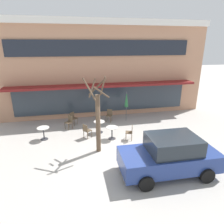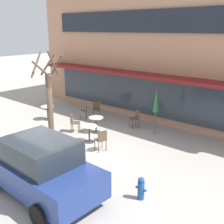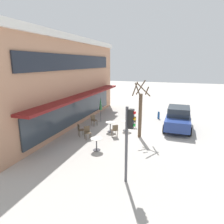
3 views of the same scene
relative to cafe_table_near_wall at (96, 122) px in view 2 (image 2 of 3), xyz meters
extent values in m
plane|color=#ADA8A0|center=(0.80, -2.91, -0.52)|extent=(80.00, 80.00, 0.00)
cube|color=tan|center=(0.80, 7.09, 3.06)|extent=(16.39, 8.00, 7.15)
cube|color=maroon|center=(0.80, 2.54, 2.03)|extent=(13.93, 1.10, 0.16)
cube|color=#1E232D|center=(0.80, 3.03, 4.63)|extent=(13.12, 0.10, 1.10)
cube|color=#2D3842|center=(0.80, 3.03, 0.83)|extent=(13.12, 0.10, 1.90)
cylinder|color=#333338|center=(0.00, 0.00, -0.50)|extent=(0.44, 0.44, 0.03)
cylinder|color=#333338|center=(0.00, 0.00, -0.14)|extent=(0.07, 0.07, 0.70)
cylinder|color=silver|center=(0.00, 0.00, 0.23)|extent=(0.70, 0.70, 0.03)
cylinder|color=#333338|center=(-3.38, -0.30, -0.50)|extent=(0.44, 0.44, 0.03)
cylinder|color=#333338|center=(-3.38, -0.30, -0.14)|extent=(0.07, 0.07, 0.70)
cylinder|color=silver|center=(-3.38, -0.30, 0.23)|extent=(0.70, 0.70, 0.03)
cylinder|color=#333338|center=(0.60, -1.06, -0.50)|extent=(0.44, 0.44, 0.03)
cylinder|color=#333338|center=(0.60, -1.06, -0.14)|extent=(0.07, 0.07, 0.70)
cylinder|color=silver|center=(0.60, -1.06, 0.23)|extent=(0.70, 0.70, 0.03)
cylinder|color=#4C4C51|center=(2.24, 1.67, 0.58)|extent=(0.04, 0.04, 2.20)
cone|color=#286B38|center=(2.24, 1.67, 1.13)|extent=(0.28, 0.28, 1.10)
cylinder|color=brown|center=(1.03, 1.51, -0.29)|extent=(0.04, 0.04, 0.45)
cylinder|color=brown|center=(0.74, 1.68, -0.29)|extent=(0.04, 0.04, 0.45)
cylinder|color=brown|center=(1.20, 1.81, -0.29)|extent=(0.04, 0.04, 0.45)
cylinder|color=brown|center=(0.90, 1.98, -0.29)|extent=(0.04, 0.04, 0.45)
cube|color=brown|center=(0.97, 1.74, -0.05)|extent=(0.54, 0.54, 0.04)
cube|color=brown|center=(1.06, 1.90, 0.17)|extent=(0.37, 0.23, 0.40)
cylinder|color=brown|center=(-1.95, 0.73, -0.29)|extent=(0.04, 0.04, 0.45)
cylinder|color=brown|center=(-2.17, 0.99, -0.29)|extent=(0.04, 0.04, 0.45)
cylinder|color=brown|center=(-1.69, 0.95, -0.29)|extent=(0.04, 0.04, 0.45)
cylinder|color=brown|center=(-1.92, 1.21, -0.29)|extent=(0.04, 0.04, 0.45)
cube|color=brown|center=(-1.93, 0.97, -0.05)|extent=(0.56, 0.56, 0.04)
cube|color=brown|center=(-1.80, 1.09, 0.17)|extent=(0.29, 0.33, 0.40)
cylinder|color=brown|center=(-0.77, -0.36, -0.29)|extent=(0.04, 0.04, 0.45)
cylinder|color=brown|center=(-0.57, -0.63, -0.29)|extent=(0.04, 0.04, 0.45)
cylinder|color=brown|center=(-1.05, -0.56, -0.29)|extent=(0.04, 0.04, 0.45)
cylinder|color=brown|center=(-0.84, -0.83, -0.29)|extent=(0.04, 0.04, 0.45)
cube|color=brown|center=(-0.81, -0.59, -0.05)|extent=(0.56, 0.56, 0.04)
cube|color=brown|center=(-0.95, -0.70, 0.17)|extent=(0.27, 0.35, 0.40)
cylinder|color=brown|center=(-1.31, 1.65, -0.29)|extent=(0.04, 0.04, 0.45)
cylinder|color=brown|center=(-1.56, 1.41, -0.29)|extent=(0.04, 0.04, 0.45)
cylinder|color=brown|center=(-1.55, 1.89, -0.29)|extent=(0.04, 0.04, 0.45)
cylinder|color=brown|center=(-1.79, 1.66, -0.29)|extent=(0.04, 0.04, 0.45)
cube|color=brown|center=(-1.55, 1.65, -0.05)|extent=(0.57, 0.57, 0.04)
cube|color=brown|center=(-1.68, 1.78, 0.17)|extent=(0.32, 0.30, 0.40)
cylinder|color=brown|center=(1.35, -1.48, -0.29)|extent=(0.04, 0.04, 0.45)
cylinder|color=brown|center=(1.45, -1.16, -0.29)|extent=(0.04, 0.04, 0.45)
cylinder|color=brown|center=(1.67, -1.59, -0.29)|extent=(0.04, 0.04, 0.45)
cylinder|color=brown|center=(1.78, -1.27, -0.29)|extent=(0.04, 0.04, 0.45)
cube|color=brown|center=(1.56, -1.38, -0.05)|extent=(0.50, 0.50, 0.04)
cube|color=brown|center=(1.73, -1.43, 0.17)|extent=(0.16, 0.39, 0.40)
cube|color=navy|center=(2.29, -4.84, 0.18)|extent=(4.23, 1.88, 0.76)
cube|color=#232B33|center=(2.44, -4.84, 0.90)|extent=(2.13, 1.64, 0.68)
cylinder|color=black|center=(1.01, -3.92, -0.20)|extent=(0.64, 0.23, 0.64)
cylinder|color=black|center=(3.58, -5.77, -0.20)|extent=(0.64, 0.23, 0.64)
cylinder|color=black|center=(3.61, -3.97, -0.20)|extent=(0.64, 0.23, 0.64)
cylinder|color=brown|center=(-0.39, -2.32, 1.02)|extent=(0.24, 0.24, 3.08)
cylinder|color=brown|center=(-0.10, -2.24, 2.97)|extent=(0.25, 0.66, 1.04)
cylinder|color=brown|center=(-0.32, -1.89, 2.88)|extent=(0.92, 0.22, 0.89)
cylinder|color=brown|center=(-0.61, -2.14, 2.88)|extent=(0.47, 0.54, 0.87)
cylinder|color=brown|center=(-0.80, -2.55, 2.91)|extent=(0.56, 0.91, 0.95)
cylinder|color=brown|center=(-0.24, -2.70, 2.77)|extent=(0.83, 0.39, 0.67)
cylinder|color=#1E4C8C|center=(4.80, -3.12, -0.24)|extent=(0.20, 0.20, 0.55)
sphere|color=#1E4C8C|center=(4.80, -3.12, 0.09)|extent=(0.19, 0.19, 0.19)
cylinder|color=#1E4C8C|center=(4.67, -3.12, -0.19)|extent=(0.10, 0.07, 0.07)
cylinder|color=#1E4C8C|center=(4.93, -3.12, -0.19)|extent=(0.10, 0.07, 0.07)
camera|label=1|loc=(-1.63, -11.69, 4.91)|focal=32.00mm
camera|label=2|loc=(8.84, -9.11, 4.29)|focal=45.00mm
camera|label=3|loc=(-13.61, -4.69, 4.62)|focal=32.00mm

